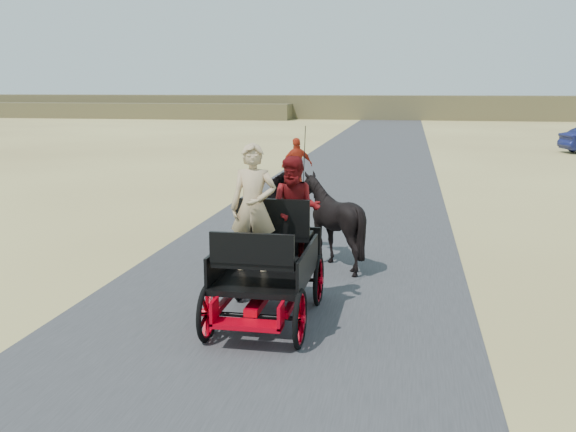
% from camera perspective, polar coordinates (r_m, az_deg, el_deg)
% --- Properties ---
extents(ground, '(140.00, 140.00, 0.00)m').
position_cam_1_polar(ground, '(7.61, -5.36, -14.20)').
color(ground, tan).
extents(road, '(6.00, 140.00, 0.01)m').
position_cam_1_polar(road, '(7.61, -5.36, -14.16)').
color(road, '#38383A').
rests_on(road, ground).
extents(ridge_far, '(140.00, 6.00, 2.40)m').
position_cam_1_polar(ridge_far, '(68.64, 9.22, 9.53)').
color(ridge_far, brown).
rests_on(ridge_far, ground).
extents(ridge_near, '(40.00, 4.00, 1.60)m').
position_cam_1_polar(ridge_near, '(72.10, -15.79, 9.01)').
color(ridge_near, brown).
rests_on(ridge_near, ground).
extents(carriage, '(1.30, 2.40, 0.72)m').
position_cam_1_polar(carriage, '(9.23, -1.86, -7.06)').
color(carriage, black).
rests_on(carriage, ground).
extents(horse_left, '(0.91, 2.01, 1.70)m').
position_cam_1_polar(horse_left, '(12.05, -1.33, -0.25)').
color(horse_left, black).
rests_on(horse_left, ground).
extents(horse_right, '(1.37, 1.54, 1.70)m').
position_cam_1_polar(horse_right, '(11.87, 3.87, -0.44)').
color(horse_right, black).
rests_on(horse_right, ground).
extents(driver_man, '(0.66, 0.43, 1.80)m').
position_cam_1_polar(driver_man, '(9.00, -3.09, 0.75)').
color(driver_man, tan).
rests_on(driver_man, carriage).
extents(passenger_woman, '(0.77, 0.60, 1.58)m').
position_cam_1_polar(passenger_woman, '(9.45, 0.66, 0.59)').
color(passenger_woman, '#660C0F').
rests_on(passenger_woman, carriage).
extents(pedestrian, '(1.09, 0.86, 1.73)m').
position_cam_1_polar(pedestrian, '(20.19, 0.81, 4.53)').
color(pedestrian, red).
rests_on(pedestrian, ground).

